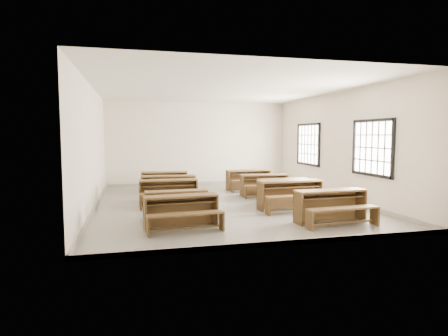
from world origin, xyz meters
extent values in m
plane|color=slate|center=(0.00, 0.00, 0.00)|extent=(8.50, 8.50, 0.00)
cube|color=silver|center=(0.00, 0.00, 3.18)|extent=(7.00, 8.50, 0.05)
cube|color=beige|center=(0.00, 4.22, 1.60)|extent=(7.00, 0.05, 3.20)
cube|color=beige|center=(0.00, -4.22, 1.60)|extent=(7.00, 0.05, 3.20)
cube|color=beige|center=(-3.48, 0.00, 1.60)|extent=(0.05, 8.50, 3.20)
cube|color=beige|center=(3.48, 0.00, 1.60)|extent=(0.05, 8.50, 3.20)
cube|color=gray|center=(0.00, 4.23, 0.05)|extent=(7.00, 0.04, 0.10)
cube|color=gray|center=(0.00, -4.23, 0.05)|extent=(7.00, 0.04, 0.10)
cube|color=gray|center=(-3.48, 0.00, 0.05)|extent=(0.04, 8.50, 0.10)
cube|color=gray|center=(3.48, 0.00, 0.05)|extent=(0.04, 8.50, 0.10)
cube|color=white|center=(3.47, -1.80, 1.60)|extent=(0.02, 1.50, 1.30)
cube|color=black|center=(3.45, -1.80, 2.29)|extent=(0.06, 1.62, 0.08)
cube|color=black|center=(3.45, -1.80, 0.91)|extent=(0.06, 1.62, 0.08)
cube|color=black|center=(3.45, -2.59, 1.60)|extent=(0.06, 0.08, 1.46)
cube|color=black|center=(3.45, -1.01, 1.60)|extent=(0.06, 0.08, 1.46)
cube|color=white|center=(3.47, 1.80, 1.60)|extent=(0.02, 1.50, 1.30)
cube|color=black|center=(3.45, 1.80, 2.29)|extent=(0.06, 1.62, 0.08)
cube|color=black|center=(3.45, 1.80, 0.91)|extent=(0.06, 1.62, 0.08)
cube|color=black|center=(3.45, 1.01, 1.60)|extent=(0.06, 0.08, 1.46)
cube|color=black|center=(3.45, 2.59, 1.60)|extent=(0.06, 0.08, 1.46)
cube|color=brown|center=(-1.53, -2.52, 0.66)|extent=(1.55, 0.50, 0.04)
cube|color=brown|center=(-1.54, -2.34, 0.32)|extent=(1.52, 0.16, 0.65)
cube|color=#483118|center=(-2.27, -2.57, 0.32)|extent=(0.07, 0.38, 0.65)
cube|color=#483118|center=(-0.79, -2.46, 0.32)|extent=(0.07, 0.38, 0.65)
cube|color=#483118|center=(-1.53, -2.53, 0.53)|extent=(1.42, 0.40, 0.02)
cube|color=brown|center=(-1.49, -2.98, 0.38)|extent=(1.54, 0.39, 0.04)
cube|color=#483118|center=(-2.23, -3.04, 0.18)|extent=(0.06, 0.27, 0.36)
cube|color=#483118|center=(-0.75, -2.92, 0.18)|extent=(0.06, 0.27, 0.36)
cube|color=#483118|center=(-1.49, -2.98, 0.09)|extent=(1.40, 0.16, 0.04)
cube|color=brown|center=(-1.52, -1.59, 0.63)|extent=(1.44, 0.42, 0.04)
cube|color=brown|center=(-1.53, -1.43, 0.30)|extent=(1.43, 0.10, 0.61)
cube|color=#483118|center=(-2.22, -1.62, 0.30)|extent=(0.05, 0.36, 0.61)
cube|color=#483118|center=(-0.82, -1.56, 0.30)|extent=(0.05, 0.36, 0.61)
cube|color=#483118|center=(-1.52, -1.61, 0.50)|extent=(1.33, 0.32, 0.02)
cube|color=brown|center=(-1.50, -2.03, 0.36)|extent=(1.44, 0.31, 0.04)
cube|color=#483118|center=(-2.20, -2.06, 0.17)|extent=(0.05, 0.25, 0.34)
cube|color=#483118|center=(-0.81, -2.00, 0.17)|extent=(0.05, 0.25, 0.34)
cube|color=#483118|center=(-1.50, -2.03, 0.09)|extent=(1.32, 0.10, 0.04)
cube|color=brown|center=(-1.55, 0.09, 0.69)|extent=(1.58, 0.41, 0.04)
cube|color=brown|center=(-1.56, 0.27, 0.34)|extent=(1.58, 0.06, 0.67)
cube|color=#483118|center=(-2.32, 0.09, 0.34)|extent=(0.04, 0.39, 0.67)
cube|color=#483118|center=(-0.78, 0.10, 0.34)|extent=(0.04, 0.39, 0.67)
cube|color=#483118|center=(-1.55, 0.07, 0.55)|extent=(1.46, 0.31, 0.02)
cube|color=brown|center=(-1.55, -0.39, 0.39)|extent=(1.58, 0.29, 0.04)
cube|color=#483118|center=(-2.32, -0.40, 0.19)|extent=(0.04, 0.28, 0.37)
cube|color=#483118|center=(-0.78, -0.38, 0.19)|extent=(0.04, 0.28, 0.37)
cube|color=#483118|center=(-1.55, -0.39, 0.10)|extent=(1.46, 0.06, 0.04)
cube|color=brown|center=(-1.46, 1.01, 0.70)|extent=(1.63, 0.54, 0.04)
cube|color=brown|center=(-1.45, 1.19, 0.34)|extent=(1.60, 0.18, 0.68)
cube|color=#483118|center=(-2.24, 1.08, 0.34)|extent=(0.08, 0.40, 0.68)
cube|color=#483118|center=(-0.69, 0.94, 0.34)|extent=(0.08, 0.40, 0.68)
cube|color=#483118|center=(-1.46, 0.99, 0.56)|extent=(1.50, 0.43, 0.02)
cube|color=brown|center=(-1.51, 0.53, 0.40)|extent=(1.62, 0.42, 0.04)
cube|color=#483118|center=(-2.28, 0.60, 0.19)|extent=(0.06, 0.28, 0.38)
cube|color=#483118|center=(-0.73, 0.46, 0.19)|extent=(0.06, 0.28, 0.38)
cube|color=#483118|center=(-1.51, 0.53, 0.10)|extent=(1.48, 0.18, 0.04)
cube|color=brown|center=(-1.46, 2.54, 0.67)|extent=(1.55, 0.51, 0.04)
cube|color=brown|center=(-1.45, 2.72, 0.32)|extent=(1.52, 0.17, 0.65)
cube|color=#483118|center=(-2.20, 2.61, 0.32)|extent=(0.07, 0.38, 0.65)
cube|color=#483118|center=(-0.72, 2.48, 0.32)|extent=(0.07, 0.38, 0.65)
cube|color=#483118|center=(-1.46, 2.53, 0.53)|extent=(1.43, 0.41, 0.02)
cube|color=brown|center=(-1.50, 2.08, 0.38)|extent=(1.54, 0.40, 0.04)
cube|color=#483118|center=(-2.24, 2.14, 0.18)|extent=(0.06, 0.27, 0.36)
cube|color=#483118|center=(-0.76, 2.01, 0.18)|extent=(0.06, 0.27, 0.36)
cube|color=#483118|center=(-1.50, 2.08, 0.10)|extent=(1.41, 0.17, 0.04)
cube|color=brown|center=(1.73, -2.81, 0.70)|extent=(1.63, 0.49, 0.04)
cube|color=brown|center=(1.72, -2.63, 0.34)|extent=(1.61, 0.12, 0.68)
cube|color=#483118|center=(0.95, -2.85, 0.34)|extent=(0.06, 0.40, 0.68)
cube|color=#483118|center=(2.51, -2.77, 0.34)|extent=(0.06, 0.40, 0.68)
cube|color=#483118|center=(1.73, -2.83, 0.56)|extent=(1.50, 0.38, 0.02)
cube|color=brown|center=(1.76, -3.30, 0.40)|extent=(1.62, 0.36, 0.04)
cube|color=#483118|center=(0.97, -3.34, 0.19)|extent=(0.05, 0.28, 0.38)
cube|color=#483118|center=(2.54, -3.26, 0.19)|extent=(0.05, 0.28, 0.38)
cube|color=#483118|center=(1.76, -3.30, 0.10)|extent=(1.49, 0.13, 0.04)
cube|color=brown|center=(1.46, -1.24, 0.74)|extent=(1.70, 0.47, 0.04)
cube|color=brown|center=(1.46, -1.05, 0.36)|extent=(1.69, 0.09, 0.72)
cube|color=#483118|center=(0.64, -1.27, 0.36)|extent=(0.05, 0.42, 0.72)
cube|color=#483118|center=(2.28, -1.22, 0.36)|extent=(0.05, 0.42, 0.72)
cube|color=#483118|center=(1.46, -1.26, 0.59)|extent=(1.57, 0.36, 0.02)
cube|color=brown|center=(1.48, -1.76, 0.42)|extent=(1.69, 0.34, 0.04)
cube|color=#483118|center=(0.65, -1.78, 0.20)|extent=(0.05, 0.30, 0.40)
cube|color=#483118|center=(2.30, -1.74, 0.20)|extent=(0.05, 0.30, 0.40)
cube|color=#483118|center=(1.48, -1.76, 0.11)|extent=(1.56, 0.10, 0.04)
cube|color=brown|center=(1.72, -0.19, 0.65)|extent=(1.51, 0.42, 0.04)
cube|color=brown|center=(1.71, -0.02, 0.32)|extent=(1.50, 0.09, 0.64)
cube|color=#483118|center=(0.99, -0.22, 0.32)|extent=(0.05, 0.38, 0.64)
cube|color=#483118|center=(2.45, -0.17, 0.32)|extent=(0.05, 0.38, 0.64)
cube|color=#483118|center=(1.72, -0.21, 0.52)|extent=(1.39, 0.33, 0.02)
cube|color=brown|center=(1.73, -0.65, 0.37)|extent=(1.50, 0.31, 0.04)
cube|color=#483118|center=(1.01, -0.67, 0.18)|extent=(0.05, 0.26, 0.36)
cube|color=#483118|center=(2.46, -0.63, 0.18)|extent=(0.05, 0.26, 0.36)
cube|color=#483118|center=(1.73, -0.65, 0.09)|extent=(1.39, 0.09, 0.04)
cube|color=brown|center=(1.58, 1.06, 0.66)|extent=(1.53, 0.46, 0.04)
cube|color=brown|center=(1.59, 1.23, 0.32)|extent=(1.51, 0.12, 0.64)
cube|color=#483118|center=(0.84, 1.10, 0.32)|extent=(0.06, 0.38, 0.64)
cube|color=#483118|center=(2.31, 1.02, 0.32)|extent=(0.06, 0.38, 0.64)
cube|color=#483118|center=(1.58, 1.04, 0.53)|extent=(1.41, 0.36, 0.02)
cube|color=brown|center=(1.55, 0.60, 0.38)|extent=(1.52, 0.34, 0.04)
cube|color=#483118|center=(0.82, 0.64, 0.18)|extent=(0.05, 0.27, 0.36)
cube|color=#483118|center=(2.29, 0.56, 0.18)|extent=(0.05, 0.27, 0.36)
cube|color=#483118|center=(1.55, 0.60, 0.09)|extent=(1.40, 0.12, 0.04)
cube|color=brown|center=(1.46, 2.37, 0.68)|extent=(1.58, 0.49, 0.04)
cube|color=brown|center=(1.45, 2.55, 0.33)|extent=(1.56, 0.14, 0.66)
cube|color=#483118|center=(0.70, 2.32, 0.33)|extent=(0.07, 0.39, 0.66)
cube|color=#483118|center=(2.22, 2.43, 0.33)|extent=(0.07, 0.39, 0.66)
cube|color=#483118|center=(1.46, 2.35, 0.55)|extent=(1.46, 0.39, 0.02)
cube|color=brown|center=(1.49, 1.90, 0.39)|extent=(1.58, 0.38, 0.04)
cube|color=#483118|center=(0.73, 1.85, 0.19)|extent=(0.06, 0.28, 0.37)
cube|color=#483118|center=(2.25, 1.95, 0.19)|extent=(0.06, 0.28, 0.37)
cube|color=#483118|center=(1.49, 1.90, 0.10)|extent=(1.44, 0.15, 0.04)
camera|label=1|loc=(-2.47, -10.17, 1.92)|focal=30.00mm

